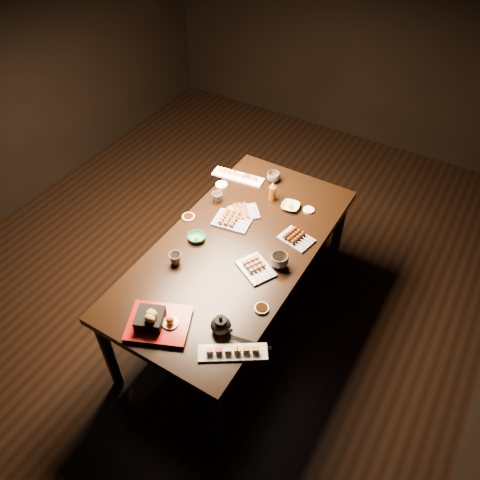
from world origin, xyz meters
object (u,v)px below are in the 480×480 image
Objects in this scene: sushi_platter_far at (238,175)px; edamame_bowl_green at (197,238)px; yakitori_plate_left at (244,211)px; teapot at (221,324)px; sushi_platter_near at (233,351)px; teacup_far_left at (217,197)px; yakitori_plate_right at (256,266)px; yakitori_plate_center at (232,218)px; dining_table at (236,285)px; teacup_mid_right at (279,261)px; teacup_near_left at (175,259)px; condiment_bottle at (273,191)px; edamame_bowl_cream at (290,206)px; teacup_far_right at (273,177)px; tempura_tray at (158,318)px.

sushi_platter_far reaches higher than edamame_bowl_green.
yakitori_plate_left is 1.55× the size of teapot.
sushi_platter_near is 4.83× the size of teacup_far_left.
edamame_bowl_green is 0.70m from teapot.
yakitori_plate_right is at bearing 120.79° from sushi_platter_far.
yakitori_plate_right is at bearing -92.40° from yakitori_plate_left.
yakitori_plate_center is at bearing -142.58° from yakitori_plate_left.
dining_table is at bearing -109.39° from yakitori_plate_left.
teacup_mid_right is (-0.08, 0.65, 0.02)m from sushi_platter_near.
yakitori_plate_left is 0.93m from teapot.
teacup_near_left is 0.52× the size of condiment_bottle.
teacup_far_left is (-0.47, -0.19, 0.02)m from edamame_bowl_cream.
yakitori_plate_right is at bearing 75.01° from sushi_platter_near.
teacup_far_left is (-0.34, 0.31, 0.41)m from dining_table.
yakitori_plate_left is 1.35× the size of condiment_bottle.
dining_table is at bearing -80.75° from teacup_far_right.
yakitori_plate_left is 1.65× the size of edamame_bowl_cream.
yakitori_plate_right reaches higher than dining_table.
dining_table is at bearing -178.30° from yakitori_plate_right.
teacup_far_right is at bearing 69.13° from tempura_tray.
teacup_near_left is 0.72× the size of teacup_mid_right.
yakitori_plate_center is 0.24m from teacup_far_left.
edamame_bowl_cream is 0.94× the size of teapot.
teacup_far_right is (0.13, 0.78, 0.02)m from edamame_bowl_green.
yakitori_plate_left is (-0.50, 0.95, 0.00)m from sushi_platter_near.
sushi_platter_far is (-0.74, 1.27, 0.00)m from sushi_platter_near.
teapot is (0.59, -0.88, 0.02)m from teacup_far_left.
edamame_bowl_green is at bearing -122.86° from edamame_bowl_cream.
yakitori_plate_right is at bearing -70.23° from condiment_bottle.
yakitori_plate_center is 0.36m from condiment_bottle.
yakitori_plate_center is at bearing 109.77° from sushi_platter_far.
teacup_far_right is at bearing 82.84° from teacup_near_left.
condiment_bottle reaches higher than sushi_platter_near.
tempura_tray reaches higher than yakitori_plate_center.
teapot is (-0.13, 0.09, 0.03)m from sushi_platter_near.
edamame_bowl_green is at bearing 91.93° from sushi_platter_far.
teacup_far_right is (0.02, 0.52, 0.01)m from yakitori_plate_center.
teacup_far_left is (-0.64, 0.31, -0.01)m from teacup_mid_right.
edamame_bowl_cream is 1.32× the size of teacup_far_right.
teacup_far_right is at bearing 110.91° from teapot.
edamame_bowl_cream reaches higher than dining_table.
edamame_bowl_green is (0.11, -0.68, -0.01)m from sushi_platter_far.
teacup_near_left is at bearing -114.48° from edamame_bowl_cream.
dining_table is 24.61× the size of teacup_far_left.
yakitori_plate_center reaches higher than sushi_platter_near.
yakitori_plate_left is 0.41m from teacup_far_right.
sushi_platter_far is 1.17× the size of tempura_tray.
dining_table is at bearing 51.01° from teacup_near_left.
edamame_bowl_cream is at bearing 65.52° from teacup_near_left.
teacup_far_left reaches higher than sushi_platter_far.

